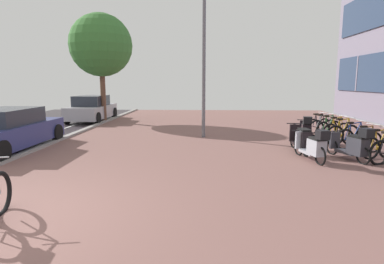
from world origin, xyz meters
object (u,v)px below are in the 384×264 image
Objects in this scene: parked_car_far at (92,109)px; parked_car_near at (7,131)px; bicycle_rack_04 at (367,143)px; bicycle_rack_10 at (318,126)px; bicycle_rack_06 at (343,135)px; bicycle_rack_03 at (379,147)px; bicycle_rack_07 at (336,132)px; scooter_far at (353,145)px; lamp_post at (204,56)px; street_tree at (101,45)px; bicycle_rack_08 at (329,130)px; scooter_near at (313,146)px; bicycle_rack_09 at (323,127)px; scooter_mid at (306,130)px; scooter_extra at (301,139)px; bicycle_rack_05 at (354,138)px.

parked_car_near is at bearing -89.46° from parked_car_far.
bicycle_rack_04 is 3.86m from bicycle_rack_10.
bicycle_rack_03 is at bearing -83.73° from bicycle_rack_06.
bicycle_rack_06 is 1.07× the size of bicycle_rack_07.
lamp_post is (-4.18, 3.64, 2.73)m from scooter_far.
street_tree is at bearing 142.70° from bicycle_rack_03.
bicycle_rack_08 is at bearing 93.67° from bicycle_rack_03.
lamp_post is at bearing 129.21° from scooter_near.
bicycle_rack_04 is (-0.04, 0.64, 0.00)m from bicycle_rack_03.
bicycle_rack_03 is 3.86m from bicycle_rack_09.
parked_car_near reaches higher than bicycle_rack_09.
scooter_mid is at bearing -145.22° from bicycle_rack_08.
street_tree is (-8.62, 7.53, 3.70)m from scooter_extra.
bicycle_rack_03 is at bearing -37.30° from street_tree.
bicycle_rack_08 is 12.16m from street_tree.
bicycle_rack_03 is 0.67× the size of scooter_extra.
scooter_far reaches higher than bicycle_rack_05.
parked_car_far is (-9.43, 8.96, 0.23)m from scooter_near.
scooter_near is 0.97× the size of scooter_mid.
lamp_post is at bearing 152.42° from bicycle_rack_04.
bicycle_rack_05 is at bearing -82.17° from bicycle_rack_06.
bicycle_rack_08 is 0.67× the size of scooter_extra.
bicycle_rack_07 is (-0.17, 2.57, 0.02)m from bicycle_rack_03.
parked_car_far is (-10.56, 8.86, 0.22)m from scooter_far.
bicycle_rack_03 is 4.50m from bicycle_rack_10.
bicycle_rack_06 is 0.82× the size of scooter_far.
bicycle_rack_07 is 1.03× the size of bicycle_rack_08.
scooter_near is at bearing -89.60° from scooter_extra.
scooter_mid is 2.82m from scooter_far.
bicycle_rack_08 is at bearing -25.15° from parked_car_far.
bicycle_rack_05 is at bearing 42.32° from scooter_near.
street_tree is (0.80, -0.38, 3.46)m from parked_car_far.
street_tree is at bearing 161.00° from bicycle_rack_10.
bicycle_rack_03 is 0.72× the size of scooter_mid.
bicycle_rack_05 is at bearing -87.92° from bicycle_rack_07.
bicycle_rack_09 is 0.70× the size of scooter_extra.
bicycle_rack_04 is at bearing 49.03° from scooter_far.
bicycle_rack_04 is 1.30m from bicycle_rack_06.
bicycle_rack_03 is at bearing -36.56° from parked_car_far.
street_tree reaches higher than scooter_far.
bicycle_rack_05 is at bearing -87.55° from bicycle_rack_08.
street_tree is (-9.33, 5.69, 3.68)m from scooter_mid.
parked_car_near reaches higher than bicycle_rack_03.
bicycle_rack_04 is 6.37m from lamp_post.
bicycle_rack_10 is (0.07, 2.57, -0.03)m from bicycle_rack_06.
parked_car_near reaches higher than bicycle_rack_10.
bicycle_rack_03 is 1.00× the size of bicycle_rack_04.
scooter_far reaches higher than bicycle_rack_04.
scooter_far reaches higher than bicycle_rack_07.
bicycle_rack_06 reaches higher than scooter_near.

